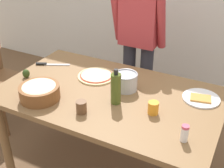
{
  "coord_description": "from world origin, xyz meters",
  "views": [
    {
      "loc": [
        0.86,
        -1.63,
        1.89
      ],
      "look_at": [
        0.0,
        0.05,
        0.81
      ],
      "focal_mm": 47.86,
      "sensor_mm": 36.0,
      "label": 1
    }
  ],
  "objects_px": {
    "person_cook": "(139,35)",
    "avocado": "(26,73)",
    "chef_knife": "(49,64)",
    "plate_with_slice": "(201,98)",
    "dining_table": "(109,104)",
    "popcorn_bowl": "(39,91)",
    "olive_oil_bottle": "(116,88)",
    "cup_orange": "(153,108)",
    "salt_shaker": "(185,133)",
    "cup_small_brown": "(81,107)",
    "pizza_raw_on_board": "(96,76)",
    "steel_pot": "(126,81)"
  },
  "relations": [
    {
      "from": "dining_table",
      "to": "popcorn_bowl",
      "type": "height_order",
      "value": "popcorn_bowl"
    },
    {
      "from": "popcorn_bowl",
      "to": "avocado",
      "type": "relative_size",
      "value": 4.0
    },
    {
      "from": "popcorn_bowl",
      "to": "chef_knife",
      "type": "distance_m",
      "value": 0.54
    },
    {
      "from": "cup_small_brown",
      "to": "chef_knife",
      "type": "bearing_deg",
      "value": 143.45
    },
    {
      "from": "avocado",
      "to": "salt_shaker",
      "type": "bearing_deg",
      "value": -7.53
    },
    {
      "from": "pizza_raw_on_board",
      "to": "steel_pot",
      "type": "xyz_separation_m",
      "value": [
        0.29,
        -0.07,
        0.06
      ]
    },
    {
      "from": "cup_orange",
      "to": "avocado",
      "type": "distance_m",
      "value": 1.06
    },
    {
      "from": "plate_with_slice",
      "to": "olive_oil_bottle",
      "type": "xyz_separation_m",
      "value": [
        -0.51,
        -0.31,
        0.11
      ]
    },
    {
      "from": "popcorn_bowl",
      "to": "steel_pot",
      "type": "height_order",
      "value": "steel_pot"
    },
    {
      "from": "person_cook",
      "to": "avocado",
      "type": "distance_m",
      "value": 1.05
    },
    {
      "from": "popcorn_bowl",
      "to": "salt_shaker",
      "type": "distance_m",
      "value": 1.02
    },
    {
      "from": "person_cook",
      "to": "cup_orange",
      "type": "distance_m",
      "value": 0.97
    },
    {
      "from": "cup_small_brown",
      "to": "avocado",
      "type": "xyz_separation_m",
      "value": [
        -0.65,
        0.21,
        -0.01
      ]
    },
    {
      "from": "person_cook",
      "to": "popcorn_bowl",
      "type": "bearing_deg",
      "value": -106.43
    },
    {
      "from": "steel_pot",
      "to": "pizza_raw_on_board",
      "type": "bearing_deg",
      "value": 167.05
    },
    {
      "from": "plate_with_slice",
      "to": "salt_shaker",
      "type": "xyz_separation_m",
      "value": [
        0.01,
        -0.49,
        0.04
      ]
    },
    {
      "from": "person_cook",
      "to": "avocado",
      "type": "xyz_separation_m",
      "value": [
        -0.6,
        -0.85,
        -0.14
      ]
    },
    {
      "from": "dining_table",
      "to": "salt_shaker",
      "type": "relative_size",
      "value": 15.09
    },
    {
      "from": "cup_orange",
      "to": "salt_shaker",
      "type": "distance_m",
      "value": 0.31
    },
    {
      "from": "steel_pot",
      "to": "salt_shaker",
      "type": "height_order",
      "value": "steel_pot"
    },
    {
      "from": "person_cook",
      "to": "cup_small_brown",
      "type": "bearing_deg",
      "value": -87.66
    },
    {
      "from": "pizza_raw_on_board",
      "to": "avocado",
      "type": "xyz_separation_m",
      "value": [
        -0.49,
        -0.26,
        0.03
      ]
    },
    {
      "from": "person_cook",
      "to": "cup_orange",
      "type": "relative_size",
      "value": 19.06
    },
    {
      "from": "cup_small_brown",
      "to": "popcorn_bowl",
      "type": "bearing_deg",
      "value": 178.06
    },
    {
      "from": "cup_orange",
      "to": "olive_oil_bottle",
      "type": "bearing_deg",
      "value": 179.72
    },
    {
      "from": "olive_oil_bottle",
      "to": "avocado",
      "type": "bearing_deg",
      "value": -179.98
    },
    {
      "from": "chef_knife",
      "to": "plate_with_slice",
      "type": "bearing_deg",
      "value": 2.3
    },
    {
      "from": "olive_oil_bottle",
      "to": "salt_shaker",
      "type": "distance_m",
      "value": 0.55
    },
    {
      "from": "salt_shaker",
      "to": "cup_small_brown",
      "type": "bearing_deg",
      "value": -177.23
    },
    {
      "from": "dining_table",
      "to": "olive_oil_bottle",
      "type": "height_order",
      "value": "olive_oil_bottle"
    },
    {
      "from": "chef_knife",
      "to": "salt_shaker",
      "type": "bearing_deg",
      "value": -18.5
    },
    {
      "from": "person_cook",
      "to": "plate_with_slice",
      "type": "height_order",
      "value": "person_cook"
    },
    {
      "from": "plate_with_slice",
      "to": "dining_table",
      "type": "bearing_deg",
      "value": -159.98
    },
    {
      "from": "chef_knife",
      "to": "avocado",
      "type": "relative_size",
      "value": 3.89
    },
    {
      "from": "dining_table",
      "to": "chef_knife",
      "type": "relative_size",
      "value": 5.87
    },
    {
      "from": "popcorn_bowl",
      "to": "cup_orange",
      "type": "height_order",
      "value": "popcorn_bowl"
    },
    {
      "from": "pizza_raw_on_board",
      "to": "cup_orange",
      "type": "xyz_separation_m",
      "value": [
        0.57,
        -0.26,
        0.03
      ]
    },
    {
      "from": "cup_small_brown",
      "to": "salt_shaker",
      "type": "bearing_deg",
      "value": 2.77
    },
    {
      "from": "steel_pot",
      "to": "chef_knife",
      "type": "bearing_deg",
      "value": 175.18
    },
    {
      "from": "olive_oil_bottle",
      "to": "chef_knife",
      "type": "bearing_deg",
      "value": 161.44
    },
    {
      "from": "dining_table",
      "to": "olive_oil_bottle",
      "type": "relative_size",
      "value": 6.25
    },
    {
      "from": "pizza_raw_on_board",
      "to": "salt_shaker",
      "type": "distance_m",
      "value": 0.94
    },
    {
      "from": "person_cook",
      "to": "plate_with_slice",
      "type": "xyz_separation_m",
      "value": [
        0.7,
        -0.53,
        -0.17
      ]
    },
    {
      "from": "plate_with_slice",
      "to": "cup_small_brown",
      "type": "xyz_separation_m",
      "value": [
        -0.66,
        -0.52,
        0.03
      ]
    },
    {
      "from": "popcorn_bowl",
      "to": "pizza_raw_on_board",
      "type": "bearing_deg",
      "value": 67.25
    },
    {
      "from": "salt_shaker",
      "to": "dining_table",
      "type": "bearing_deg",
      "value": 157.12
    },
    {
      "from": "olive_oil_bottle",
      "to": "salt_shaker",
      "type": "bearing_deg",
      "value": -18.4
    },
    {
      "from": "popcorn_bowl",
      "to": "avocado",
      "type": "distance_m",
      "value": 0.35
    },
    {
      "from": "olive_oil_bottle",
      "to": "steel_pot",
      "type": "xyz_separation_m",
      "value": [
        -0.02,
        0.2,
        -0.05
      ]
    },
    {
      "from": "plate_with_slice",
      "to": "avocado",
      "type": "relative_size",
      "value": 3.71
    }
  ]
}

